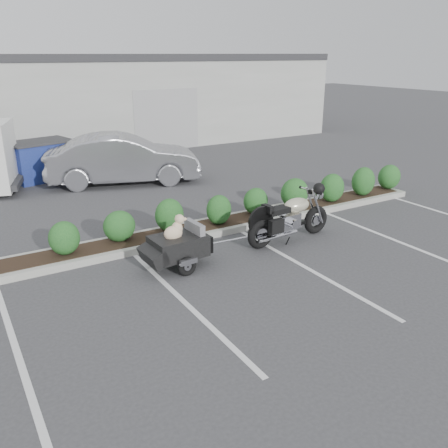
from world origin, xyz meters
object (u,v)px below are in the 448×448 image
motorcycle (290,218)px  pet_trailer (178,245)px  dumpster (41,160)px  sedan (124,159)px

motorcycle → pet_trailer: (-2.79, 0.02, -0.07)m
pet_trailer → dumpster: 8.74m
motorcycle → dumpster: (-3.62, 8.72, 0.12)m
motorcycle → sedan: (-1.43, 6.81, 0.26)m
sedan → dumpster: sedan is taller
sedan → dumpster: 2.92m
pet_trailer → dumpster: size_ratio=0.83×
motorcycle → sedan: sedan is taller
motorcycle → pet_trailer: size_ratio=1.25×
motorcycle → dumpster: motorcycle is taller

